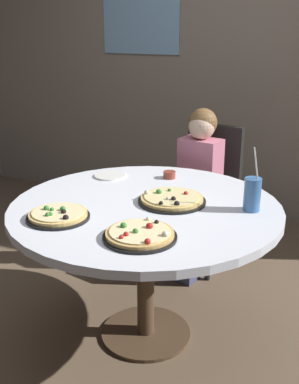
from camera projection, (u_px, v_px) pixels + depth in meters
The scene contains 11 objects.
ground_plane at pixel (146, 334), 2.59m from camera, with size 8.00×8.00×0.00m, color brown.
wall_with_window at pixel (246, 40), 3.82m from camera, with size 5.20×0.14×2.90m.
dining_table at pixel (145, 221), 2.36m from camera, with size 1.33×1.33×0.75m.
chair_wooden at pixel (207, 188), 3.25m from camera, with size 0.47×0.47×0.95m.
diner_child at pixel (193, 202), 3.12m from camera, with size 0.32×0.43×1.08m.
pizza_veggie at pixel (172, 199), 2.36m from camera, with size 0.34×0.34×0.05m.
pizza_cheese at pixel (58, 215), 2.17m from camera, with size 0.29×0.29×0.05m.
pizza_pepperoni at pixel (140, 234), 1.97m from camera, with size 0.31×0.31×0.05m.
soda_cup at pixel (252, 194), 2.24m from camera, with size 0.08×0.08×0.31m.
sauce_bowl at pixel (169, 175), 2.73m from camera, with size 0.07×0.07×0.04m, color brown.
plate_small at pixel (110, 176), 2.76m from camera, with size 0.18×0.18×0.01m, color white.
Camera 1 is at (0.89, -1.99, 1.59)m, focal length 44.78 mm.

